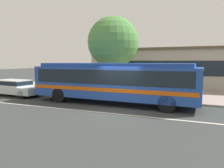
% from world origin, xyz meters
% --- Properties ---
extents(ground_plane, '(120.00, 120.00, 0.00)m').
position_xyz_m(ground_plane, '(0.00, 0.00, 0.00)').
color(ground_plane, '#353A39').
extents(sidewalk_slab, '(60.00, 8.00, 0.12)m').
position_xyz_m(sidewalk_slab, '(0.00, 7.13, 0.06)').
color(sidewalk_slab, '#A3928B').
rests_on(sidewalk_slab, ground_plane).
extents(lane_stripe_center, '(56.00, 0.16, 0.01)m').
position_xyz_m(lane_stripe_center, '(0.00, -0.80, 0.00)').
color(lane_stripe_center, silver).
rests_on(lane_stripe_center, ground_plane).
extents(transit_bus, '(11.02, 2.84, 2.68)m').
position_xyz_m(transit_bus, '(-0.89, 1.78, 1.56)').
color(transit_bus, '#234AA9').
rests_on(transit_bus, ground_plane).
extents(sedan_behind_bus, '(4.81, 2.13, 1.29)m').
position_xyz_m(sedan_behind_bus, '(-9.55, 1.81, 0.73)').
color(sedan_behind_bus, silver).
rests_on(sedan_behind_bus, ground_plane).
extents(pedestrian_waiting_near_sign, '(0.47, 0.47, 1.70)m').
position_xyz_m(pedestrian_waiting_near_sign, '(-1.53, 4.78, 1.12)').
color(pedestrian_waiting_near_sign, '#392F3A').
rests_on(pedestrian_waiting_near_sign, sidewalk_slab).
extents(pedestrian_walking_along_curb, '(0.42, 0.42, 1.68)m').
position_xyz_m(pedestrian_walking_along_curb, '(-3.30, 3.67, 1.10)').
color(pedestrian_walking_along_curb, navy).
rests_on(pedestrian_walking_along_curb, sidewalk_slab).
extents(pedestrian_standing_by_tree, '(0.35, 0.35, 1.66)m').
position_xyz_m(pedestrian_standing_by_tree, '(2.73, 4.00, 1.09)').
color(pedestrian_standing_by_tree, '#353B3C').
rests_on(pedestrian_standing_by_tree, sidewalk_slab).
extents(bus_stop_sign, '(0.12, 0.44, 2.49)m').
position_xyz_m(bus_stop_sign, '(3.76, 3.43, 1.72)').
color(bus_stop_sign, gray).
rests_on(bus_stop_sign, sidewalk_slab).
extents(street_tree_near_stop, '(4.37, 4.37, 6.50)m').
position_xyz_m(street_tree_near_stop, '(-2.60, 6.06, 4.42)').
color(street_tree_near_stop, brown).
rests_on(street_tree_near_stop, sidewalk_slab).
extents(station_building, '(19.19, 8.22, 4.15)m').
position_xyz_m(station_building, '(2.68, 13.80, 2.08)').
color(station_building, '#AAA496').
rests_on(station_building, ground_plane).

